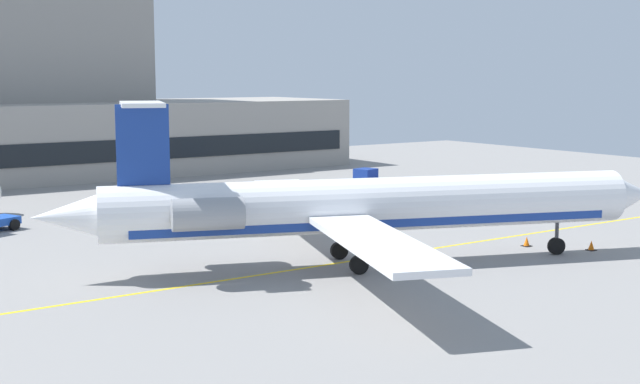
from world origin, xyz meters
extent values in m
cube|color=gray|center=(0.00, 0.00, -0.05)|extent=(120.00, 120.00, 0.10)
cube|color=yellow|center=(0.00, 1.19, 0.00)|extent=(108.00, 0.24, 0.01)
cube|color=red|center=(12.51, 12.81, 0.00)|extent=(0.30, 8.00, 0.01)
cube|color=gray|center=(-6.81, 47.64, 3.49)|extent=(67.78, 15.27, 6.98)
cube|color=black|center=(-6.81, 39.95, 2.81)|extent=(65.07, 0.12, 1.97)
cylinder|color=white|center=(-1.14, -0.19, 3.10)|extent=(26.34, 11.85, 2.71)
cube|color=navy|center=(-1.14, -0.19, 2.35)|extent=(23.71, 10.66, 0.49)
cone|color=white|center=(12.46, -5.16, 3.10)|extent=(3.71, 3.52, 2.66)
cone|color=white|center=(-14.99, 4.88, 3.10)|extent=(4.10, 3.38, 2.30)
cube|color=white|center=(-0.73, 7.55, 2.69)|extent=(6.92, 12.37, 0.28)
cube|color=white|center=(-5.82, -6.35, 2.69)|extent=(6.92, 12.37, 0.28)
cylinder|color=gray|center=(-8.53, 4.80, 3.30)|extent=(3.57, 2.52, 1.49)
cylinder|color=gray|center=(-10.00, 0.78, 3.30)|extent=(3.57, 2.52, 1.49)
cube|color=navy|center=(-11.81, 3.72, 6.34)|extent=(2.37, 1.06, 3.77)
cube|color=white|center=(-11.81, 3.72, 8.22)|extent=(3.27, 4.73, 0.20)
cylinder|color=#3F3F44|center=(8.52, -3.72, 1.32)|extent=(0.20, 0.20, 1.29)
cylinder|color=black|center=(8.52, -3.72, 0.45)|extent=(0.97, 0.64, 0.90)
cylinder|color=#3F3F44|center=(-1.80, 1.93, 1.32)|extent=(0.20, 0.20, 1.29)
cylinder|color=black|center=(-1.80, 1.93, 0.45)|extent=(0.97, 0.64, 0.90)
cylinder|color=#3F3F44|center=(-3.01, -1.38, 1.32)|extent=(0.20, 0.20, 1.29)
cylinder|color=black|center=(-3.01, -1.38, 0.45)|extent=(0.97, 0.64, 0.90)
cube|color=#19389E|center=(16.44, 21.92, 0.59)|extent=(2.86, 4.10, 0.48)
cube|color=navy|center=(16.12, 22.91, 1.31)|extent=(2.00, 1.92, 0.95)
cylinder|color=black|center=(15.18, 22.89, 0.35)|extent=(0.48, 0.75, 0.70)
cylinder|color=black|center=(16.91, 23.43, 0.35)|extent=(0.48, 0.75, 0.70)
cylinder|color=black|center=(15.98, 20.40, 0.35)|extent=(0.48, 0.75, 0.70)
cylinder|color=black|center=(17.70, 20.95, 0.35)|extent=(0.48, 0.75, 0.70)
cylinder|color=black|center=(-13.48, 20.25, 0.35)|extent=(0.75, 0.52, 0.70)
cone|color=orange|center=(8.15, 7.83, 0.28)|extent=(0.36, 0.36, 0.55)
cube|color=black|center=(8.15, 7.83, 0.02)|extent=(0.47, 0.47, 0.04)
cone|color=orange|center=(8.88, -1.32, 0.28)|extent=(0.36, 0.36, 0.55)
cube|color=black|center=(8.88, -1.32, 0.02)|extent=(0.47, 0.47, 0.04)
cone|color=orange|center=(2.13, 2.07, 0.28)|extent=(0.36, 0.36, 0.55)
cube|color=black|center=(2.13, 2.07, 0.02)|extent=(0.47, 0.47, 0.04)
cone|color=orange|center=(10.94, -4.12, 0.28)|extent=(0.36, 0.36, 0.55)
cube|color=black|center=(10.94, -4.12, 0.02)|extent=(0.47, 0.47, 0.04)
camera|label=1|loc=(-27.59, -33.66, 9.54)|focal=48.09mm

